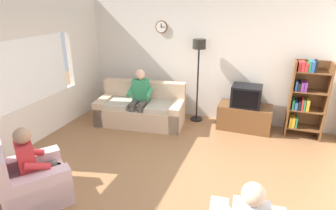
{
  "coord_description": "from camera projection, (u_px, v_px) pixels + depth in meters",
  "views": [
    {
      "loc": [
        1.32,
        -3.5,
        2.66
      ],
      "look_at": [
        -0.24,
        0.76,
        0.92
      ],
      "focal_mm": 29.9,
      "sensor_mm": 36.0,
      "label": 1
    }
  ],
  "objects": [
    {
      "name": "tv_stand",
      "position": [
        244.0,
        117.0,
        6.01
      ],
      "size": [
        1.1,
        0.56,
        0.54
      ],
      "color": "brown",
      "rests_on": "ground_plane"
    },
    {
      "name": "armchair_near_window",
      "position": [
        31.0,
        183.0,
        3.83
      ],
      "size": [
        1.17,
        1.18,
        0.9
      ],
      "color": "beige",
      "rests_on": "ground_plane"
    },
    {
      "name": "ground_plane",
      "position": [
        166.0,
        177.0,
        4.44
      ],
      "size": [
        12.0,
        12.0,
        0.0
      ],
      "primitive_type": "plane",
      "color": "#8C603D"
    },
    {
      "name": "floor_lamp",
      "position": [
        199.0,
        58.0,
        6.02
      ],
      "size": [
        0.28,
        0.28,
        1.85
      ],
      "color": "black",
      "rests_on": "ground_plane"
    },
    {
      "name": "couch",
      "position": [
        141.0,
        110.0,
        6.28
      ],
      "size": [
        2.0,
        1.12,
        0.9
      ],
      "color": "tan",
      "rests_on": "ground_plane"
    },
    {
      "name": "bookshelf",
      "position": [
        305.0,
        97.0,
        5.51
      ],
      "size": [
        0.68,
        0.36,
        1.58
      ],
      "color": "brown",
      "rests_on": "ground_plane"
    },
    {
      "name": "left_wall_assembly",
      "position": [
        14.0,
        78.0,
        4.91
      ],
      "size": [
        0.12,
        5.8,
        2.7
      ],
      "color": "silver",
      "rests_on": "ground_plane"
    },
    {
      "name": "person_on_couch",
      "position": [
        139.0,
        95.0,
        6.04
      ],
      "size": [
        0.55,
        0.57,
        1.24
      ],
      "color": "#338C59",
      "rests_on": "ground_plane"
    },
    {
      "name": "tv",
      "position": [
        246.0,
        96.0,
        5.81
      ],
      "size": [
        0.6,
        0.49,
        0.44
      ],
      "color": "black",
      "rests_on": "tv_stand"
    },
    {
      "name": "person_in_left_armchair",
      "position": [
        34.0,
        161.0,
        3.77
      ],
      "size": [
        0.62,
        0.64,
        1.12
      ],
      "color": "red",
      "rests_on": "ground_plane"
    },
    {
      "name": "back_wall_assembly",
      "position": [
        207.0,
        60.0,
        6.29
      ],
      "size": [
        6.2,
        0.17,
        2.7
      ],
      "color": "silver",
      "rests_on": "ground_plane"
    }
  ]
}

